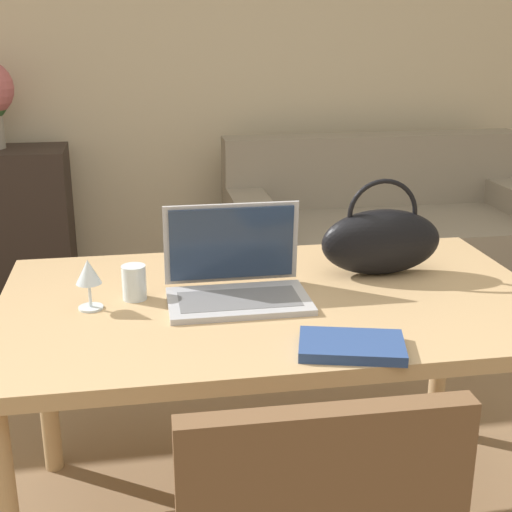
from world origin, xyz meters
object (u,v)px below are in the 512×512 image
wine_glass (88,275)px  couch (385,239)px  handbag (381,240)px  drinking_glass (134,282)px  laptop (235,273)px

wine_glass → couch: bearing=51.3°
couch → handbag: 1.91m
wine_glass → drinking_glass: bearing=23.8°
couch → laptop: bearing=-121.1°
laptop → handbag: handbag is taller
wine_glass → handbag: 0.84m
handbag → couch: bearing=69.2°
wine_glass → laptop: bearing=4.0°
drinking_glass → handbag: bearing=6.6°
drinking_glass → handbag: 0.72m
couch → drinking_glass: (-1.37, -1.79, 0.49)m
couch → handbag: handbag is taller
laptop → wine_glass: bearing=-176.0°
laptop → handbag: 0.46m
couch → drinking_glass: bearing=-127.3°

